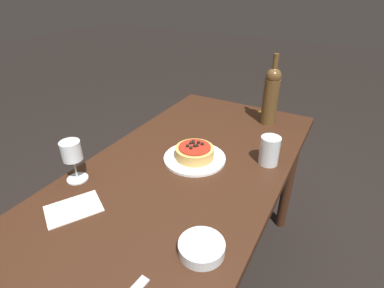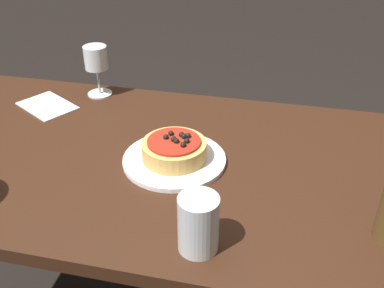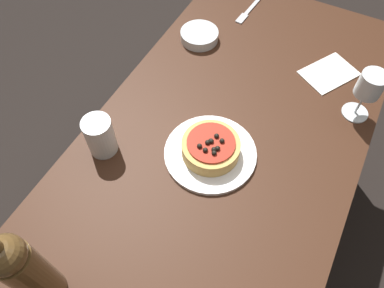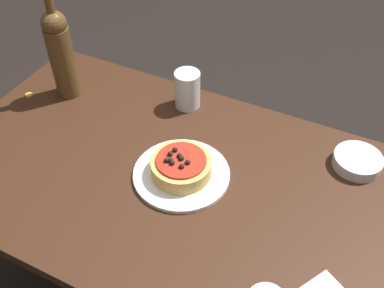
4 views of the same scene
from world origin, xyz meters
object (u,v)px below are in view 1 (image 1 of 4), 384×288
object	(u,v)px
water_cup	(269,151)
side_bowl	(202,248)
wine_glass	(72,153)
wine_bottle	(271,95)
dining_table	(184,186)
pizza	(195,152)
bottle_cap	(260,112)
dinner_plate	(195,158)

from	to	relation	value
water_cup	side_bowl	xyz separation A→B (m)	(-0.54, 0.03, -0.04)
wine_glass	water_cup	size ratio (longest dim) A/B	1.36
wine_bottle	side_bowl	world-z (taller)	wine_bottle
dining_table	wine_glass	xyz separation A→B (m)	(-0.27, 0.31, 0.21)
dining_table	wine_bottle	distance (m)	0.65
pizza	side_bowl	xyz separation A→B (m)	(-0.42, -0.25, -0.02)
wine_glass	bottle_cap	bearing A→B (deg)	-23.81
dining_table	wine_bottle	world-z (taller)	wine_bottle
dinner_plate	wine_glass	world-z (taller)	wine_glass
dining_table	wine_glass	size ratio (longest dim) A/B	9.17
pizza	wine_bottle	bearing A→B (deg)	-18.39
wine_glass	bottle_cap	distance (m)	1.04
pizza	wine_glass	size ratio (longest dim) A/B	0.99
bottle_cap	pizza	bearing A→B (deg)	171.39
dining_table	water_cup	world-z (taller)	water_cup
pizza	side_bowl	size ratio (longest dim) A/B	1.22
dining_table	bottle_cap	bearing A→B (deg)	-8.59
dining_table	wine_glass	world-z (taller)	wine_glass
water_cup	dinner_plate	bearing A→B (deg)	113.62
pizza	water_cup	size ratio (longest dim) A/B	1.34
wine_glass	water_cup	distance (m)	0.76
dining_table	pizza	world-z (taller)	pizza
pizza	water_cup	xyz separation A→B (m)	(0.12, -0.28, 0.02)
wine_bottle	bottle_cap	world-z (taller)	wine_bottle
pizza	side_bowl	distance (m)	0.48
side_bowl	bottle_cap	xyz separation A→B (m)	(1.02, 0.15, -0.01)
bottle_cap	water_cup	bearing A→B (deg)	-158.91
dining_table	water_cup	bearing A→B (deg)	-56.11
pizza	bottle_cap	size ratio (longest dim) A/B	6.76
wine_glass	dinner_plate	bearing A→B (deg)	-43.88
dinner_plate	side_bowl	distance (m)	0.48
dining_table	side_bowl	bearing A→B (deg)	-143.06
water_cup	side_bowl	world-z (taller)	water_cup
dinner_plate	water_cup	xyz separation A→B (m)	(0.12, -0.28, 0.05)
wine_bottle	water_cup	bearing A→B (deg)	-163.20
side_bowl	wine_bottle	bearing A→B (deg)	5.10
dinner_plate	side_bowl	size ratio (longest dim) A/B	1.96
pizza	bottle_cap	distance (m)	0.61
pizza	water_cup	world-z (taller)	water_cup
side_bowl	bottle_cap	bearing A→B (deg)	8.62
dinner_plate	bottle_cap	distance (m)	0.61
wine_glass	bottle_cap	xyz separation A→B (m)	(0.94, -0.42, -0.11)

